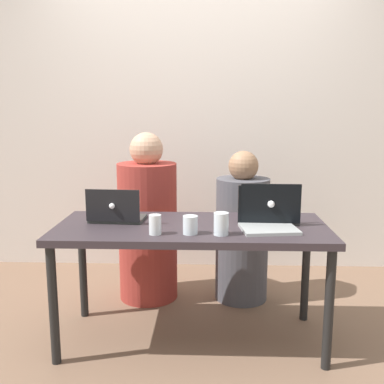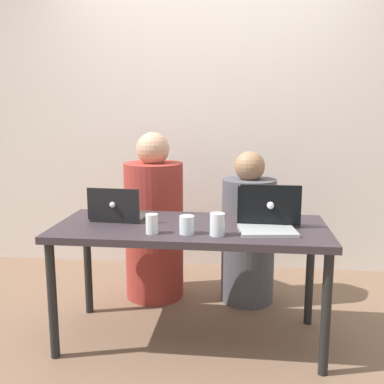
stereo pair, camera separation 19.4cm
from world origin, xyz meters
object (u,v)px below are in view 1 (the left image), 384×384
at_px(laptop_front_right, 267,220).
at_px(water_glass_right, 221,225).
at_px(person_on_left, 148,226).
at_px(laptop_back_left, 116,214).
at_px(water_glass_center, 191,226).
at_px(laptop_back_right, 269,214).
at_px(person_on_right, 242,234).
at_px(water_glass_left, 155,226).

distance_m(laptop_front_right, water_glass_right, 0.29).
distance_m(person_on_left, laptop_front_right, 1.03).
distance_m(laptop_back_left, water_glass_center, 0.51).
distance_m(laptop_back_right, water_glass_right, 0.39).
bearing_deg(laptop_back_right, person_on_right, -76.95).
bearing_deg(laptop_back_left, water_glass_right, 160.65).
bearing_deg(water_glass_right, laptop_back_right, 43.66).
distance_m(person_on_left, water_glass_right, 0.97).
relative_size(person_on_left, person_on_right, 1.12).
xyz_separation_m(person_on_right, water_glass_right, (-0.17, -0.80, 0.28)).
height_order(person_on_right, water_glass_center, person_on_right).
relative_size(person_on_right, water_glass_right, 8.99).
bearing_deg(water_glass_right, person_on_right, 77.81).
distance_m(person_on_right, water_glass_right, 0.87).
bearing_deg(laptop_front_right, person_on_left, 131.35).
xyz_separation_m(laptop_front_right, water_glass_center, (-0.42, -0.12, -0.01)).
bearing_deg(laptop_back_right, water_glass_right, 44.95).
height_order(person_on_left, water_glass_center, person_on_left).
bearing_deg(person_on_right, water_glass_left, 49.98).
bearing_deg(laptop_back_left, laptop_back_right, -175.48).
height_order(person_on_left, water_glass_left, person_on_left).
height_order(water_glass_center, water_glass_right, water_glass_right).
bearing_deg(person_on_right, laptop_front_right, 90.08).
xyz_separation_m(water_glass_center, water_glass_left, (-0.19, -0.01, 0.00)).
height_order(person_on_left, laptop_back_right, person_on_left).
xyz_separation_m(person_on_left, water_glass_right, (0.50, -0.80, 0.22)).
xyz_separation_m(laptop_front_right, water_glass_right, (-0.26, -0.14, 0.00)).
relative_size(laptop_back_left, water_glass_right, 2.74).
relative_size(laptop_back_right, water_glass_left, 3.23).
bearing_deg(person_on_left, person_on_right, -165.20).
distance_m(person_on_right, laptop_back_left, 0.99).
bearing_deg(laptop_back_right, water_glass_left, 24.70).
bearing_deg(person_on_right, laptop_back_right, 94.63).
bearing_deg(water_glass_right, laptop_back_left, 156.83).
bearing_deg(water_glass_center, laptop_back_left, 150.94).
relative_size(laptop_back_right, water_glass_right, 2.86).
xyz_separation_m(laptop_front_right, laptop_back_right, (0.03, 0.13, 0.00)).
bearing_deg(water_glass_center, laptop_front_right, 16.69).
xyz_separation_m(laptop_back_left, water_glass_left, (0.26, -0.26, 0.00)).
relative_size(person_on_right, water_glass_left, 10.16).
height_order(laptop_back_right, water_glass_center, laptop_back_right).
height_order(water_glass_right, water_glass_left, water_glass_right).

